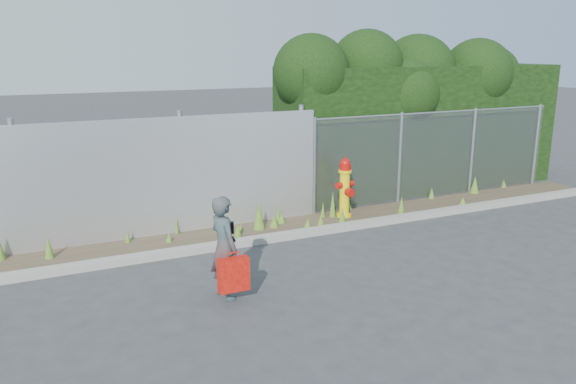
# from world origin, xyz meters

# --- Properties ---
(ground) EXTENTS (80.00, 80.00, 0.00)m
(ground) POSITION_xyz_m (0.00, 0.00, 0.00)
(ground) COLOR #353538
(ground) RESTS_ON ground
(curb) EXTENTS (16.00, 0.22, 0.12)m
(curb) POSITION_xyz_m (0.00, 1.80, 0.06)
(curb) COLOR gray
(curb) RESTS_ON ground
(weed_strip) EXTENTS (16.00, 1.31, 0.55)m
(weed_strip) POSITION_xyz_m (-0.58, 2.45, 0.10)
(weed_strip) COLOR #473829
(weed_strip) RESTS_ON ground
(corrugated_fence) EXTENTS (8.50, 0.21, 2.30)m
(corrugated_fence) POSITION_xyz_m (-3.25, 3.01, 1.10)
(corrugated_fence) COLOR #B2B3B9
(corrugated_fence) RESTS_ON ground
(chainlink_fence) EXTENTS (6.50, 0.07, 2.05)m
(chainlink_fence) POSITION_xyz_m (4.25, 3.00, 1.03)
(chainlink_fence) COLOR gray
(chainlink_fence) RESTS_ON ground
(hedge) EXTENTS (7.61, 2.16, 3.84)m
(hedge) POSITION_xyz_m (4.38, 4.03, 2.11)
(hedge) COLOR black
(hedge) RESTS_ON ground
(fire_hydrant) EXTENTS (0.43, 0.38, 1.27)m
(fire_hydrant) POSITION_xyz_m (1.52, 2.53, 0.62)
(fire_hydrant) COLOR yellow
(fire_hydrant) RESTS_ON ground
(woman) EXTENTS (0.45, 0.59, 1.47)m
(woman) POSITION_xyz_m (-1.97, -0.08, 0.74)
(woman) COLOR #10696A
(woman) RESTS_ON ground
(red_tote_bag) EXTENTS (0.42, 0.15, 0.55)m
(red_tote_bag) POSITION_xyz_m (-1.94, -0.38, 0.44)
(red_tote_bag) COLOR #A10909
(black_shoulder_bag) EXTENTS (0.21, 0.09, 0.16)m
(black_shoulder_bag) POSITION_xyz_m (-1.85, 0.14, 0.94)
(black_shoulder_bag) COLOR black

